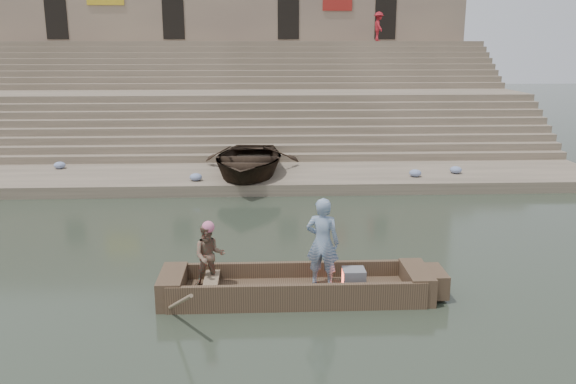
{
  "coord_description": "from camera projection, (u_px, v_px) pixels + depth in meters",
  "views": [
    {
      "loc": [
        3.25,
        -13.9,
        5.23
      ],
      "look_at": [
        3.93,
        1.12,
        1.4
      ],
      "focal_mm": 37.16,
      "sensor_mm": 36.0,
      "label": 1
    }
  ],
  "objects": [
    {
      "name": "cloth_bundles",
      "position": [
        275.0,
        170.0,
        22.23
      ],
      "size": [
        15.56,
        2.77,
        0.26
      ],
      "color": "#3F5999",
      "rests_on": "lower_landing"
    },
    {
      "name": "upper_landing",
      "position": [
        206.0,
        86.0,
        35.74
      ],
      "size": [
        32.0,
        3.0,
        5.2
      ],
      "primitive_type": "cube",
      "color": "gray",
      "rests_on": "ground"
    },
    {
      "name": "standing_man",
      "position": [
        322.0,
        242.0,
        12.33
      ],
      "size": [
        0.8,
        0.64,
        1.91
      ],
      "primitive_type": "imported",
      "rotation": [
        0.0,
        0.0,
        2.84
      ],
      "color": "navy",
      "rests_on": "main_rowboat"
    },
    {
      "name": "mid_landing",
      "position": [
        195.0,
        121.0,
        29.26
      ],
      "size": [
        32.0,
        3.0,
        2.8
      ],
      "primitive_type": "cube",
      "color": "gray",
      "rests_on": "ground"
    },
    {
      "name": "pedestrian",
      "position": [
        379.0,
        26.0,
        34.85
      ],
      "size": [
        0.68,
        1.11,
        1.66
      ],
      "primitive_type": "imported",
      "rotation": [
        0.0,
        0.0,
        1.63
      ],
      "color": "maroon",
      "rests_on": "upper_landing"
    },
    {
      "name": "television",
      "position": [
        353.0,
        278.0,
        12.42
      ],
      "size": [
        0.46,
        0.42,
        0.4
      ],
      "color": "slate",
      "rests_on": "main_rowboat"
    },
    {
      "name": "main_rowboat",
      "position": [
        296.0,
        293.0,
        12.44
      ],
      "size": [
        5.0,
        1.3,
        0.22
      ],
      "primitive_type": "cube",
      "color": "brown",
      "rests_on": "ground"
    },
    {
      "name": "rowboat_trim",
      "position": [
        306.0,
        284.0,
        12.4
      ],
      "size": [
        6.04,
        2.63,
        2.03
      ],
      "color": "brown",
      "rests_on": "ground"
    },
    {
      "name": "lower_landing",
      "position": [
        175.0,
        179.0,
        22.3
      ],
      "size": [
        32.0,
        4.0,
        0.4
      ],
      "primitive_type": "cube",
      "color": "gray",
      "rests_on": "ground"
    },
    {
      "name": "beached_rowboat",
      "position": [
        248.0,
        160.0,
        22.02
      ],
      "size": [
        4.17,
        5.53,
        1.08
      ],
      "primitive_type": "imported",
      "rotation": [
        0.0,
        0.0,
        -0.09
      ],
      "color": "#2D2116",
      "rests_on": "lower_landing"
    },
    {
      "name": "ground",
      "position": [
        130.0,
        260.0,
        14.6
      ],
      "size": [
        120.0,
        120.0,
        0.0
      ],
      "primitive_type": "plane",
      "color": "#2A3427",
      "rests_on": "ground"
    },
    {
      "name": "rowing_man",
      "position": [
        209.0,
        256.0,
        12.34
      ],
      "size": [
        0.71,
        0.58,
        1.36
      ],
      "primitive_type": "imported",
      "rotation": [
        0.0,
        0.0,
        0.1
      ],
      "color": "#287A59",
      "rests_on": "main_rowboat"
    },
    {
      "name": "building_wall",
      "position": [
        210.0,
        35.0,
        38.87
      ],
      "size": [
        32.0,
        5.07,
        11.2
      ],
      "color": "gray",
      "rests_on": "ground"
    },
    {
      "name": "ghat_steps",
      "position": [
        198.0,
        109.0,
        30.8
      ],
      "size": [
        32.0,
        11.0,
        5.2
      ],
      "color": "gray",
      "rests_on": "ground"
    }
  ]
}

